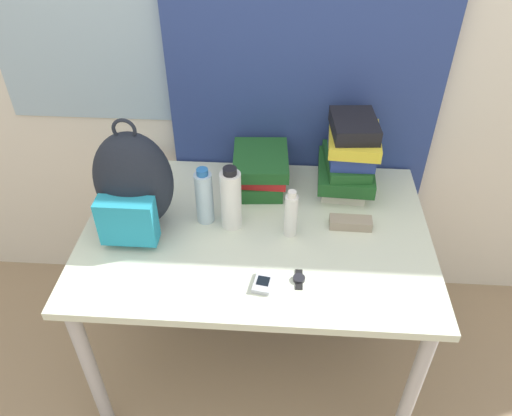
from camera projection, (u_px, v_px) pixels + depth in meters
wall_back at (264, 35)px, 1.84m from camera, size 6.00×0.06×2.50m
curtain_blue at (307, 42)px, 1.79m from camera, size 1.05×0.04×2.50m
desk at (256, 247)px, 1.83m from camera, size 1.23×0.84×0.73m
backpack at (133, 184)px, 1.69m from camera, size 0.27×0.27×0.42m
book_stack_left at (261, 169)px, 1.94m from camera, size 0.22×0.27×0.14m
book_stack_center at (349, 156)px, 1.88m from camera, size 0.22×0.28×0.31m
water_bottle at (204, 197)px, 1.76m from camera, size 0.06×0.06×0.22m
sports_bottle at (231, 199)px, 1.73m from camera, size 0.07×0.07×0.25m
sunscreen_bottle at (291, 215)px, 1.71m from camera, size 0.05×0.05×0.19m
cell_phone at (263, 283)px, 1.57m from camera, size 0.07×0.10×0.02m
sunglasses_case at (351, 223)px, 1.78m from camera, size 0.15×0.06×0.04m
wristwatch at (299, 279)px, 1.59m from camera, size 0.04×0.09×0.01m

